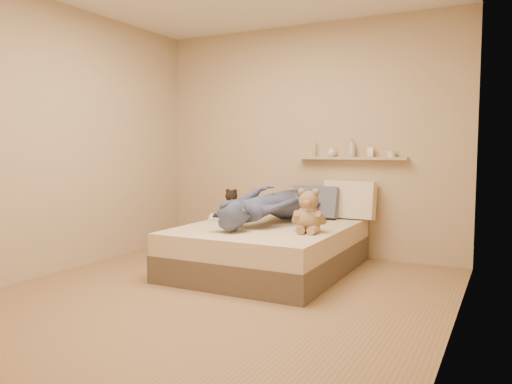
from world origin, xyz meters
The scene contains 10 objects.
room centered at (0.00, 0.00, 1.30)m, with size 3.80×3.80×3.80m.
bed centered at (0.00, 0.93, 0.22)m, with size 1.50×1.90×0.45m.
game_console centered at (-0.22, 0.33, 0.59)m, with size 0.17×0.10×0.06m.
teddy_bear centered at (0.50, 0.71, 0.61)m, with size 0.32×0.33×0.40m.
dark_plush centered at (-0.63, 1.29, 0.58)m, with size 0.20×0.20×0.31m.
pillow_cream centered at (0.56, 1.76, 0.65)m, with size 0.55×0.16×0.40m, color beige.
pillow_grey centered at (0.22, 1.62, 0.62)m, with size 0.50×0.14×0.34m, color slate.
person centered at (-0.02, 1.07, 0.65)m, with size 0.59×1.63×0.39m, color #495172.
wall_shelf centered at (0.55, 1.84, 1.10)m, with size 1.20×0.12×0.03m, color tan.
shelf_bottles centered at (0.54, 1.84, 1.19)m, with size 0.92×0.13×0.19m.
Camera 1 is at (2.12, -3.46, 1.20)m, focal length 35.00 mm.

